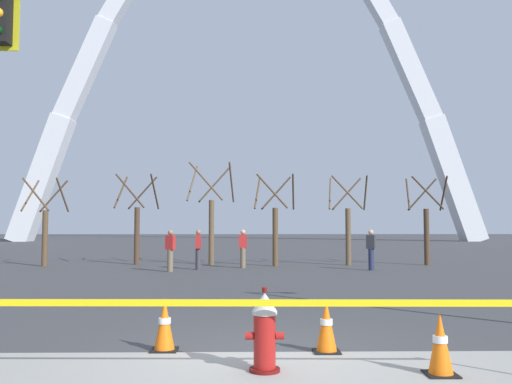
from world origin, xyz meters
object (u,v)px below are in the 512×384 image
fire_hydrant (265,332)px  pedestrian_walking_right (243,248)px  pedestrian_standing_center (198,249)px  pedestrian_near_trees (371,249)px  traffic_cone_curb_edge (440,344)px  monument_arch (249,75)px  traffic_cone_by_hydrant (326,326)px  traffic_cone_mid_sidewalk (165,325)px  pedestrian_walking_left (170,250)px

fire_hydrant → pedestrian_walking_right: 16.31m
pedestrian_standing_center → pedestrian_near_trees: same height
fire_hydrant → traffic_cone_curb_edge: fire_hydrant is taller
monument_arch → traffic_cone_by_hydrant: bearing=-89.1°
traffic_cone_mid_sidewalk → monument_arch: monument_arch is taller
fire_hydrant → pedestrian_near_trees: 15.74m
fire_hydrant → traffic_cone_by_hydrant: 1.31m
pedestrian_standing_center → pedestrian_walking_right: 1.96m
fire_hydrant → traffic_cone_by_hydrant: bearing=48.1°
fire_hydrant → pedestrian_standing_center: (-2.14, 15.47, 0.35)m
fire_hydrant → monument_arch: (0.00, 58.01, 19.34)m
fire_hydrant → pedestrian_standing_center: 15.62m
pedestrian_walking_left → pedestrian_near_trees: (7.79, 0.60, 0.00)m
traffic_cone_mid_sidewalk → traffic_cone_curb_edge: bearing=-21.2°
traffic_cone_mid_sidewalk → pedestrian_standing_center: size_ratio=0.46×
monument_arch → pedestrian_walking_left: (-3.11, -43.58, -18.99)m
traffic_cone_by_hydrant → pedestrian_near_trees: size_ratio=0.46×
monument_arch → pedestrian_walking_right: 45.83m
monument_arch → pedestrian_walking_left: monument_arch is taller
traffic_cone_curb_edge → monument_arch: (-2.01, 58.21, 19.45)m
pedestrian_walking_left → pedestrian_walking_right: 3.32m
traffic_cone_curb_edge → pedestrian_walking_right: bearing=98.2°
traffic_cone_curb_edge → traffic_cone_mid_sidewalk: bearing=158.8°
fire_hydrant → pedestrian_near_trees: bearing=72.7°
fire_hydrant → monument_arch: 61.15m
traffic_cone_by_hydrant → pedestrian_near_trees: pedestrian_near_trees is taller
monument_arch → pedestrian_walking_left: 47.64m
pedestrian_walking_right → pedestrian_near_trees: size_ratio=1.00×
monument_arch → pedestrian_walking_left: bearing=-94.1°
pedestrian_standing_center → pedestrian_walking_right: same height
pedestrian_walking_right → pedestrian_near_trees: 5.21m
pedestrian_walking_right → traffic_cone_by_hydrant: bearing=-85.4°
fire_hydrant → traffic_cone_mid_sidewalk: 1.74m
monument_arch → pedestrian_standing_center: bearing=-92.9°
traffic_cone_mid_sidewalk → pedestrian_walking_right: size_ratio=0.46×
traffic_cone_mid_sidewalk → fire_hydrant: bearing=-39.5°
pedestrian_standing_center → pedestrian_walking_right: (1.78, 0.83, 0.00)m
fire_hydrant → pedestrian_walking_right: (-0.37, 16.30, 0.35)m
fire_hydrant → pedestrian_near_trees: pedestrian_near_trees is taller
pedestrian_walking_left → pedestrian_near_trees: 7.82m
traffic_cone_mid_sidewalk → pedestrian_standing_center: 14.40m
traffic_cone_by_hydrant → traffic_cone_mid_sidewalk: (-2.21, 0.13, 0.00)m
pedestrian_walking_right → pedestrian_walking_left: bearing=-145.7°
traffic_cone_mid_sidewalk → pedestrian_standing_center: bearing=93.2°
pedestrian_walking_right → fire_hydrant: bearing=-88.7°
traffic_cone_by_hydrant → monument_arch: monument_arch is taller
pedestrian_walking_left → pedestrian_walking_right: same height
monument_arch → traffic_cone_curb_edge: bearing=-88.0°
traffic_cone_mid_sidewalk → pedestrian_walking_right: 15.24m
traffic_cone_curb_edge → pedestrian_walking_right: size_ratio=0.46×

